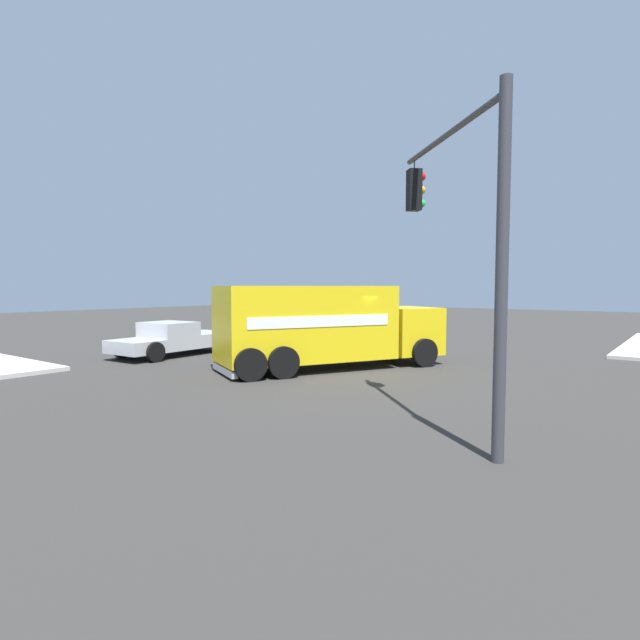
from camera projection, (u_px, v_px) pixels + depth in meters
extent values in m
plane|color=#33302D|center=(359.00, 364.00, 18.45)|extent=(100.00, 100.00, 0.00)
cube|color=yellow|center=(306.00, 323.00, 17.17)|extent=(4.83, 6.31, 2.49)
cube|color=yellow|center=(405.00, 330.00, 18.94)|extent=(3.01, 2.79, 1.70)
cube|color=black|center=(424.00, 320.00, 19.28)|extent=(1.83, 1.00, 0.88)
cube|color=#B2B2B7|center=(225.00, 370.00, 16.03)|extent=(2.14, 1.24, 0.21)
cube|color=white|center=(293.00, 317.00, 18.25)|extent=(2.29, 4.38, 0.36)
cube|color=white|center=(322.00, 321.00, 16.07)|extent=(2.29, 4.38, 0.36)
cylinder|color=black|center=(385.00, 345.00, 20.07)|extent=(0.71, 1.02, 1.00)
cylinder|color=black|center=(424.00, 353.00, 17.84)|extent=(0.71, 1.02, 1.00)
cylinder|color=black|center=(257.00, 353.00, 17.78)|extent=(0.71, 1.02, 1.00)
cylinder|color=black|center=(283.00, 362.00, 15.55)|extent=(0.71, 1.02, 1.00)
cylinder|color=black|center=(228.00, 355.00, 17.32)|extent=(0.71, 1.02, 1.00)
cylinder|color=black|center=(250.00, 365.00, 15.09)|extent=(0.71, 1.02, 1.00)
cylinder|color=#38383D|center=(502.00, 274.00, 7.96)|extent=(0.20, 0.20, 6.04)
cylinder|color=#38383D|center=(447.00, 135.00, 9.97)|extent=(3.28, 3.16, 0.12)
cylinder|color=#38383D|center=(414.00, 164.00, 11.82)|extent=(0.03, 0.03, 0.25)
cube|color=black|center=(414.00, 190.00, 11.86)|extent=(0.42, 0.42, 0.95)
sphere|color=red|center=(422.00, 177.00, 11.86)|extent=(0.20, 0.20, 0.20)
sphere|color=#EFA314|center=(421.00, 190.00, 11.88)|extent=(0.20, 0.20, 0.20)
sphere|color=#19CC4C|center=(421.00, 204.00, 11.90)|extent=(0.20, 0.20, 0.20)
cube|color=#B7BABF|center=(135.00, 347.00, 19.37)|extent=(2.02, 1.60, 0.50)
cube|color=#B7BABF|center=(169.00, 336.00, 20.67)|extent=(2.03, 1.80, 1.10)
cube|color=black|center=(168.00, 328.00, 20.65)|extent=(1.86, 1.52, 0.48)
cube|color=#B7BABF|center=(203.00, 338.00, 22.22)|extent=(2.05, 2.10, 0.55)
cylinder|color=black|center=(155.00, 352.00, 18.93)|extent=(0.28, 0.77, 0.76)
cylinder|color=black|center=(122.00, 348.00, 20.05)|extent=(0.28, 0.77, 0.76)
cylinder|color=black|center=(221.00, 344.00, 21.77)|extent=(0.28, 0.77, 0.76)
cylinder|color=black|center=(189.00, 341.00, 22.89)|extent=(0.28, 0.77, 0.76)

